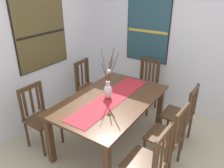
{
  "coord_description": "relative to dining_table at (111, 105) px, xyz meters",
  "views": [
    {
      "loc": [
        -2.08,
        -1.1,
        2.3
      ],
      "look_at": [
        0.36,
        0.5,
        0.94
      ],
      "focal_mm": 35.18,
      "sensor_mm": 36.0,
      "label": 1
    }
  ],
  "objects": [
    {
      "name": "painting_on_back_wall",
      "position": [
        0.03,
        1.36,
        0.92
      ],
      "size": [
        1.01,
        0.05,
        1.23
      ],
      "color": "black"
    },
    {
      "name": "wall_back",
      "position": [
        -0.22,
        1.43,
        0.68
      ],
      "size": [
        6.4,
        0.12,
        2.7
      ],
      "primitive_type": "cube",
      "color": "silver",
      "rests_on": "ground_plane"
    },
    {
      "name": "chair_4",
      "position": [
        -0.6,
        0.87,
        -0.17
      ],
      "size": [
        0.43,
        0.43,
        0.97
      ],
      "color": "#4C301C",
      "rests_on": "ground_plane"
    },
    {
      "name": "dining_table",
      "position": [
        0.0,
        0.0,
        0.0
      ],
      "size": [
        1.74,
        1.09,
        0.78
      ],
      "color": "#51331E",
      "rests_on": "ground_plane"
    },
    {
      "name": "table_runner",
      "position": [
        0.0,
        -0.0,
        0.11
      ],
      "size": [
        1.6,
        0.36,
        0.01
      ],
      "primitive_type": "cube",
      "color": "#B7232D",
      "rests_on": "dining_table"
    },
    {
      "name": "chair_5",
      "position": [
        0.6,
        -0.87,
        -0.18
      ],
      "size": [
        0.43,
        0.43,
        0.96
      ],
      "color": "#4C301C",
      "rests_on": "ground_plane"
    },
    {
      "name": "chair_0",
      "position": [
        -0.57,
        -0.88,
        -0.17
      ],
      "size": [
        0.44,
        0.44,
        0.98
      ],
      "color": "#4C301C",
      "rests_on": "ground_plane"
    },
    {
      "name": "chair_2",
      "position": [
        0.6,
        0.92,
        -0.17
      ],
      "size": [
        0.44,
        0.44,
        0.99
      ],
      "color": "#4C301C",
      "rests_on": "ground_plane"
    },
    {
      "name": "ground_plane",
      "position": [
        -0.22,
        -0.43,
        -0.69
      ],
      "size": [
        6.4,
        6.4,
        0.03
      ],
      "primitive_type": "cube",
      "color": "beige"
    },
    {
      "name": "wall_side",
      "position": [
        1.64,
        -0.43,
        0.68
      ],
      "size": [
        0.12,
        6.4,
        2.7
      ],
      "primitive_type": "cube",
      "color": "silver",
      "rests_on": "ground_plane"
    },
    {
      "name": "chair_3",
      "position": [
        0.0,
        -0.89,
        -0.18
      ],
      "size": [
        0.44,
        0.44,
        0.95
      ],
      "color": "#4C301C",
      "rests_on": "ground_plane"
    },
    {
      "name": "centerpiece_vase",
      "position": [
        -0.01,
        0.04,
        0.25
      ],
      "size": [
        0.25,
        0.25,
        0.75
      ],
      "color": "silver",
      "rests_on": "dining_table"
    },
    {
      "name": "chair_1",
      "position": [
        1.24,
        0.02,
        -0.16
      ],
      "size": [
        0.44,
        0.44,
        0.99
      ],
      "color": "#4C301C",
      "rests_on": "ground_plane"
    },
    {
      "name": "painting_on_side_wall",
      "position": [
        1.57,
        0.2,
        0.81
      ],
      "size": [
        0.05,
        0.86,
        1.24
      ],
      "color": "black"
    }
  ]
}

